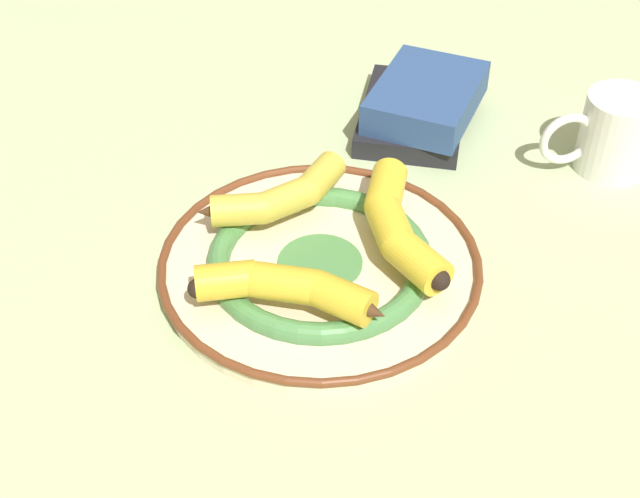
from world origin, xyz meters
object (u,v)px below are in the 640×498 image
at_px(banana_b, 396,222).
at_px(book_stack, 421,104).
at_px(decorative_bowl, 320,265).
at_px(coffee_mug, 614,133).
at_px(banana_a, 280,197).
at_px(banana_c, 289,289).

height_order(banana_b, book_stack, banana_b).
bearing_deg(decorative_bowl, coffee_mug, -83.92).
relative_size(banana_b, book_stack, 0.90).
distance_m(decorative_bowl, banana_b, 0.09).
height_order(banana_a, banana_b, banana_b).
relative_size(banana_a, book_stack, 0.78).
bearing_deg(banana_c, coffee_mug, -133.37).
bearing_deg(banana_c, banana_a, -73.29).
xyz_separation_m(decorative_bowl, banana_a, (0.08, 0.01, 0.04)).
height_order(banana_b, coffee_mug, coffee_mug).
distance_m(banana_b, book_stack, 0.27).
height_order(decorative_bowl, coffee_mug, coffee_mug).
bearing_deg(coffee_mug, decorative_bowl, 18.03).
distance_m(banana_a, banana_b, 0.13).
xyz_separation_m(banana_a, coffee_mug, (-0.04, -0.42, -0.00)).
bearing_deg(book_stack, decorative_bowl, 169.51).
relative_size(book_stack, coffee_mug, 1.68).
bearing_deg(banana_a, book_stack, 18.25).
height_order(banana_c, book_stack, banana_c).
distance_m(banana_b, banana_c, 0.15).
bearing_deg(banana_a, banana_b, -53.79).
bearing_deg(coffee_mug, banana_b, 21.14).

